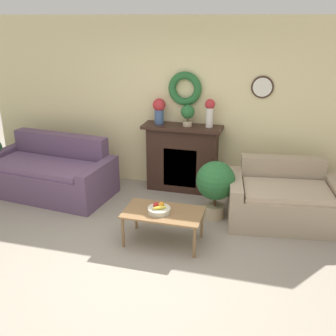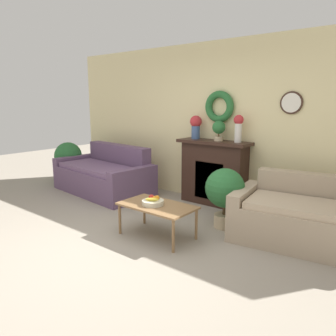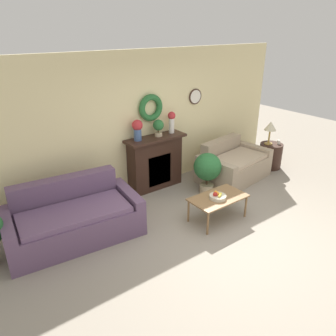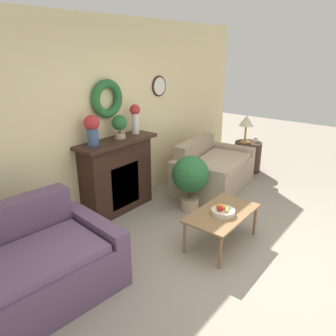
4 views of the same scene
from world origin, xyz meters
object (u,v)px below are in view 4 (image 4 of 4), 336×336
table_lamp (246,122)px  vase_on_mantel_left (92,128)px  fireplace (117,175)px  mug (256,139)px  coffee_table (222,215)px  vase_on_mantel_right (135,117)px  couch_left (6,280)px  potted_plant_on_mantel (120,125)px  potted_plant_floor_by_loveseat (190,177)px  loveseat_right (212,170)px  side_table_by_loveseat (247,156)px  fruit_bowl (223,211)px

table_lamp → vase_on_mantel_left: size_ratio=1.33×
fireplace → vase_on_mantel_left: size_ratio=3.13×
fireplace → mug: bearing=-16.5°
fireplace → coffee_table: bearing=-84.8°
vase_on_mantel_right → couch_left: bearing=-164.5°
couch_left → vase_on_mantel_left: size_ratio=5.28×
coffee_table → mug: size_ratio=10.20×
mug → potted_plant_on_mantel: (-2.78, 0.83, 0.66)m
potted_plant_floor_by_loveseat → vase_on_mantel_left: bearing=141.7°
couch_left → coffee_table: (2.16, -0.98, 0.07)m
fireplace → potted_plant_floor_by_loveseat: (0.67, -0.82, -0.03)m
loveseat_right → side_table_by_loveseat: (1.14, -0.11, -0.02)m
vase_on_mantel_right → potted_plant_floor_by_loveseat: (0.25, -0.83, -0.82)m
loveseat_right → potted_plant_on_mantel: size_ratio=4.94×
vase_on_mantel_right → potted_plant_on_mantel: bearing=-176.6°
table_lamp → potted_plant_floor_by_loveseat: size_ratio=0.63×
couch_left → fireplace: bearing=24.3°
potted_plant_floor_by_loveseat → potted_plant_on_mantel: bearing=126.0°
vase_on_mantel_right → potted_plant_floor_by_loveseat: 1.19m
fruit_bowl → potted_plant_on_mantel: potted_plant_on_mantel is taller
mug → potted_plant_on_mantel: 2.97m
mug → side_table_by_loveseat: bearing=142.1°
loveseat_right → mug: size_ratio=17.09×
couch_left → mug: size_ratio=22.07×
fireplace → table_lamp: bearing=-14.7°
vase_on_mantel_right → fireplace: bearing=-179.2°
side_table_by_loveseat → loveseat_right: bearing=174.7°
mug → potted_plant_floor_by_loveseat: (-2.19, 0.02, -0.10)m
coffee_table → vase_on_mantel_right: size_ratio=2.25×
table_lamp → potted_plant_floor_by_loveseat: bearing=-176.6°
fireplace → potted_plant_floor_by_loveseat: bearing=-51.0°
fireplace → loveseat_right: (1.60, -0.65, -0.24)m
mug → potted_plant_floor_by_loveseat: 2.19m
table_lamp → loveseat_right: bearing=177.1°
coffee_table → vase_on_mantel_right: (0.26, 1.65, 0.95)m
loveseat_right → mug: bearing=-16.9°
coffee_table → potted_plant_on_mantel: bearing=92.5°
fruit_bowl → mug: size_ratio=2.94×
coffee_table → table_lamp: table_lamp is taller
potted_plant_on_mantel → loveseat_right: bearing=-22.7°
table_lamp → vase_on_mantel_right: (-2.26, 0.71, 0.36)m
fruit_bowl → side_table_by_loveseat: side_table_by_loveseat is taller
potted_plant_on_mantel → couch_left: bearing=-162.6°
fruit_bowl → vase_on_mantel_right: 1.92m
couch_left → coffee_table: couch_left is taller
table_lamp → potted_plant_on_mantel: (-2.60, 0.69, 0.31)m
couch_left → side_table_by_loveseat: couch_left is taller
fruit_bowl → side_table_by_loveseat: (2.64, 0.92, -0.18)m
fruit_bowl → potted_plant_floor_by_loveseat: 1.02m
loveseat_right → vase_on_mantel_right: bearing=143.0°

